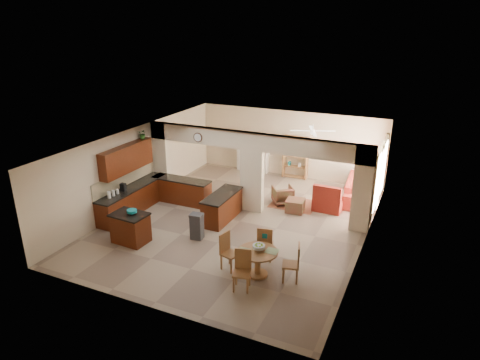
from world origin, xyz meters
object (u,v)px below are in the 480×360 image
at_px(kitchen_island, 130,228).
at_px(sofa, 361,189).
at_px(armchair, 283,195).
at_px(dining_table, 258,259).

relative_size(kitchen_island, sofa, 0.41).
bearing_deg(kitchen_island, armchair, 58.60).
bearing_deg(sofa, dining_table, 161.62).
distance_m(kitchen_island, dining_table, 4.15).
bearing_deg(armchair, kitchen_island, 20.48).
height_order(sofa, armchair, sofa).
bearing_deg(kitchen_island, dining_table, 1.86).
relative_size(kitchen_island, armchair, 1.54).
relative_size(dining_table, armchair, 1.47).
bearing_deg(kitchen_island, sofa, 50.78).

